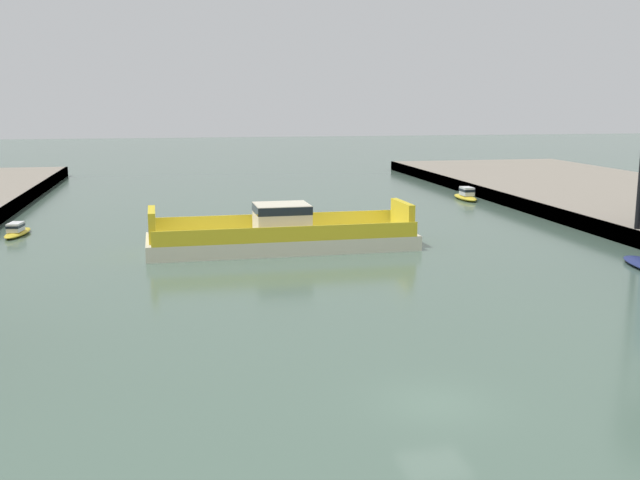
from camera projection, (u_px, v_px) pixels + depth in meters
name	position (u px, v px, depth m)	size (l,w,h in m)	color
ground_plane	(436.00, 404.00, 27.35)	(400.00, 400.00, 0.00)	#4C6656
chain_ferry	(282.00, 235.00, 55.69)	(20.22, 6.82, 3.41)	beige
moored_boat_near_left	(466.00, 195.00, 82.72)	(1.62, 5.26, 1.50)	yellow
moored_boat_mid_left	(17.00, 231.00, 61.06)	(2.04, 5.10, 1.13)	yellow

